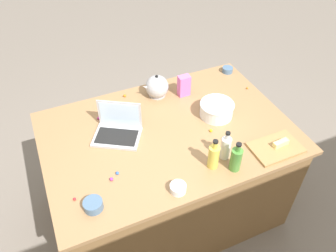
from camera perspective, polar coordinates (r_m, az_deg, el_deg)
The scene contains 22 objects.
ground_plane at distance 3.01m, azimuth 0.00°, elevation -13.40°, with size 12.00×12.00×0.00m, color slate.
island_counter at distance 2.65m, azimuth 0.00°, elevation -7.95°, with size 1.71×1.16×0.90m.
laptop at distance 2.29m, azimuth -8.52°, elevation -0.48°, with size 0.38×0.35×0.22m.
mixing_bowl_large at distance 2.43m, azimuth 8.28°, elevation 2.87°, with size 0.25×0.25×0.11m.
bottle_vinegar at distance 2.12m, azimuth 9.79°, elevation -3.60°, with size 0.06×0.06×0.21m.
bottle_olive at distance 2.07m, azimuth 11.50°, elevation -5.51°, with size 0.07×0.07×0.22m.
bottle_oil at distance 2.06m, azimuth 7.77°, elevation -5.12°, with size 0.07×0.07×0.22m.
kettle at distance 2.59m, azimuth -1.90°, elevation 6.68°, with size 0.21×0.18×0.20m.
cutting_board at distance 2.31m, azimuth 17.88°, elevation -3.51°, with size 0.33×0.22×0.02m, color #AD7F4C.
butter_stick_left at distance 2.31m, azimuth 18.64°, elevation -2.80°, with size 0.11×0.04×0.04m, color #F4E58C.
ramekin_small at distance 1.97m, azimuth 1.73°, elevation -10.53°, with size 0.10×0.10×0.05m, color white.
ramekin_medium at distance 2.93m, azimuth 10.10°, elevation 9.41°, with size 0.09×0.09×0.04m, color slate.
ramekin_wide at distance 1.94m, azimuth -12.61°, elevation -12.98°, with size 0.11×0.11×0.05m, color slate.
candy_bag at distance 2.59m, azimuth 2.74°, elevation 6.88°, with size 0.09×0.06×0.17m, color pink.
candy_0 at distance 2.05m, azimuth -9.62°, elevation -8.90°, with size 0.02×0.02×0.02m, color #CC3399.
candy_1 at distance 2.01m, azimuth -15.63°, elevation -11.90°, with size 0.02×0.02×0.02m, color red.
candy_2 at distance 2.33m, azimuth 7.32°, elevation -0.77°, with size 0.02×0.02×0.02m, color yellow.
candy_3 at distance 2.63m, azimuth -7.39°, elevation 5.13°, with size 0.02×0.02×0.02m, color orange.
candy_4 at distance 2.76m, azimuth 13.34°, elevation 6.30°, with size 0.02×0.02×0.02m, color orange.
candy_5 at distance 2.45m, azimuth -11.72°, elevation 1.30°, with size 0.02×0.02×0.02m, color #CC3399.
candy_6 at distance 2.28m, azimuth 9.47°, elevation -2.15°, with size 0.02×0.02×0.02m, color blue.
candy_7 at distance 2.08m, azimuth -8.62°, elevation -7.92°, with size 0.02×0.02×0.02m, color blue.
Camera 1 is at (0.67, 1.54, 2.50)m, focal length 35.80 mm.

